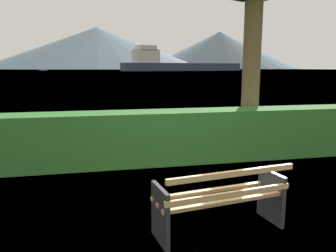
# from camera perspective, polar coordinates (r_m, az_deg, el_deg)

# --- Properties ---
(ground_plane) EXTENTS (1400.00, 1400.00, 0.00)m
(ground_plane) POSITION_cam_1_polar(r_m,az_deg,el_deg) (4.38, 8.66, -17.41)
(ground_plane) COLOR #567A38
(water_surface) EXTENTS (620.00, 620.00, 0.00)m
(water_surface) POSITION_cam_1_polar(r_m,az_deg,el_deg) (310.50, -11.95, 9.52)
(water_surface) COLOR #6B8EA3
(water_surface) RESTS_ON ground_plane
(park_bench) EXTENTS (1.70, 0.81, 0.87)m
(park_bench) POSITION_cam_1_polar(r_m,az_deg,el_deg) (4.15, 9.23, -12.54)
(park_bench) COLOR tan
(park_bench) RESTS_ON ground_plane
(hedge_row) EXTENTS (9.13, 0.82, 1.11)m
(hedge_row) POSITION_cam_1_polar(r_m,az_deg,el_deg) (7.05, -0.20, -1.84)
(hedge_row) COLOR #2D6B28
(hedge_row) RESTS_ON ground_plane
(cargo_ship_large) EXTENTS (83.00, 29.82, 15.41)m
(cargo_ship_large) POSITION_cam_1_polar(r_m,az_deg,el_deg) (214.91, 1.18, 10.72)
(cargo_ship_large) COLOR #2D384C
(cargo_ship_large) RESTS_ON water_surface
(fishing_boat_near) EXTENTS (5.71, 2.05, 1.27)m
(fishing_boat_near) POSITION_cam_1_polar(r_m,az_deg,el_deg) (253.80, -1.67, 9.75)
(fishing_boat_near) COLOR #B2332D
(fishing_boat_near) RESTS_ON water_surface
(sailboat_mid) EXTENTS (5.18, 2.23, 1.32)m
(sailboat_mid) POSITION_cam_1_polar(r_m,az_deg,el_deg) (243.35, -20.89, 9.09)
(sailboat_mid) COLOR #335693
(sailboat_mid) RESTS_ON water_surface
(distant_hills) EXTENTS (824.89, 366.38, 69.13)m
(distant_hills) POSITION_cam_1_polar(r_m,az_deg,el_deg) (582.16, -12.85, 12.88)
(distant_hills) COLOR slate
(distant_hills) RESTS_ON ground_plane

